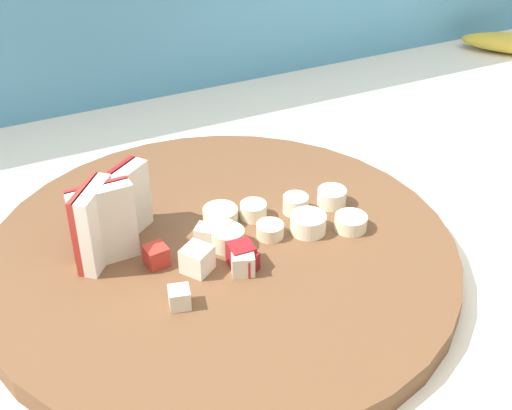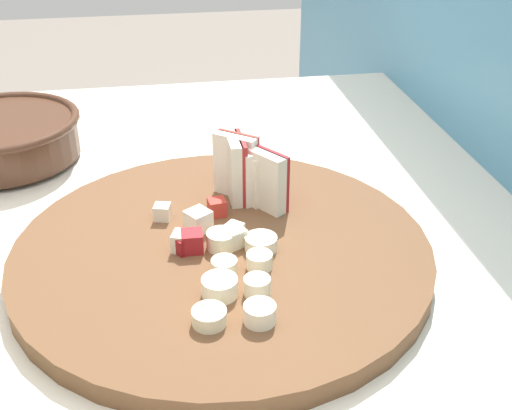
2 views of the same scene
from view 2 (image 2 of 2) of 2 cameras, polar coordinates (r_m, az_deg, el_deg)
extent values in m
cylinder|color=brown|center=(0.60, -2.99, -4.23)|extent=(0.38, 0.38, 0.02)
cube|color=#A32323|center=(0.65, -1.32, 3.29)|extent=(0.05, 0.01, 0.07)
cube|color=beige|center=(0.65, -1.95, 3.24)|extent=(0.05, 0.01, 0.07)
cube|color=#A32323|center=(0.66, -0.34, 2.87)|extent=(0.04, 0.02, 0.06)
cube|color=white|center=(0.65, -1.01, 2.72)|extent=(0.04, 0.02, 0.06)
cube|color=maroon|center=(0.66, -0.24, 2.83)|extent=(0.05, 0.03, 0.05)
cube|color=#EFE5CC|center=(0.65, -0.80, 2.65)|extent=(0.05, 0.03, 0.05)
cube|color=maroon|center=(0.64, 1.39, 2.31)|extent=(0.04, 0.03, 0.06)
cube|color=beige|center=(0.63, 0.90, 2.09)|extent=(0.04, 0.04, 0.06)
cube|color=#B22D23|center=(0.66, -1.54, 3.70)|extent=(0.03, 0.04, 0.07)
cube|color=white|center=(0.66, -1.85, 3.47)|extent=(0.04, 0.04, 0.07)
cube|color=beige|center=(0.63, -8.26, -0.61)|extent=(0.02, 0.02, 0.02)
cube|color=beige|center=(0.58, -6.84, -3.24)|extent=(0.02, 0.02, 0.02)
cube|color=#B22D23|center=(0.63, -3.46, -0.19)|extent=(0.02, 0.02, 0.02)
cube|color=white|center=(0.60, -1.94, -2.33)|extent=(0.02, 0.02, 0.01)
cube|color=#EFE5CC|center=(0.61, -5.11, -1.40)|extent=(0.03, 0.03, 0.02)
cube|color=maroon|center=(0.58, -5.64, -3.22)|extent=(0.02, 0.02, 0.02)
cube|color=maroon|center=(0.58, -6.36, -3.47)|extent=(0.02, 0.02, 0.02)
cube|color=beige|center=(0.59, -1.85, -2.85)|extent=(0.02, 0.02, 0.02)
cylinder|color=beige|center=(0.58, -3.08, -3.12)|extent=(0.03, 0.03, 0.02)
cylinder|color=beige|center=(0.55, -2.82, -5.37)|extent=(0.02, 0.02, 0.01)
cylinder|color=white|center=(0.53, -3.21, -7.22)|extent=(0.03, 0.03, 0.02)
cylinder|color=beige|center=(0.50, -4.14, -9.80)|extent=(0.03, 0.03, 0.01)
cylinder|color=#F4EAC6|center=(0.58, 0.44, -3.38)|extent=(0.03, 0.03, 0.01)
cylinder|color=#F4EAC6|center=(0.56, 0.30, -4.95)|extent=(0.02, 0.02, 0.01)
cylinder|color=#F4EAC6|center=(0.53, 0.10, -7.18)|extent=(0.02, 0.02, 0.02)
cylinder|color=white|center=(0.50, 0.33, -9.54)|extent=(0.03, 0.03, 0.02)
cylinder|color=#4C2D1E|center=(0.85, -21.13, 3.86)|extent=(0.10, 0.10, 0.01)
cylinder|color=#4C2D1E|center=(0.84, -21.45, 5.43)|extent=(0.18, 0.18, 0.05)
camera|label=1|loc=(0.77, -43.58, 24.35)|focal=50.07mm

